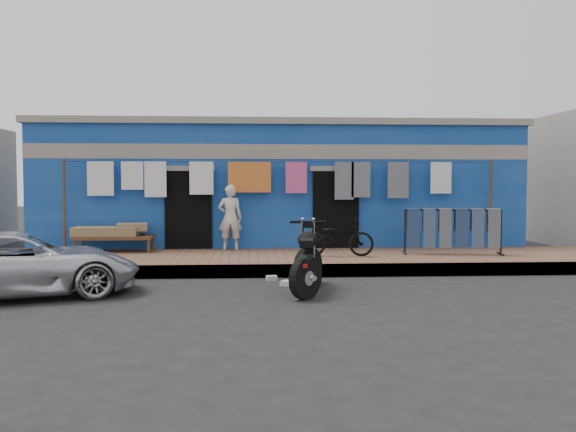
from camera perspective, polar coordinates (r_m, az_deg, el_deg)
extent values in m
plane|color=black|center=(10.16, 0.70, -7.08)|extent=(80.00, 80.00, 0.00)
cube|color=brown|center=(13.10, -0.27, -4.25)|extent=(28.00, 3.00, 0.25)
cube|color=gray|center=(11.67, 0.14, -5.15)|extent=(28.00, 0.10, 0.25)
cube|color=#103F9A|center=(16.99, -1.04, 2.40)|extent=(12.00, 5.00, 3.20)
cube|color=#9E9384|center=(14.58, -0.63, 6.03)|extent=(12.00, 0.14, 0.35)
cube|color=#9E9384|center=(17.06, -1.05, 8.05)|extent=(12.20, 5.20, 0.16)
cube|color=black|center=(14.55, -9.29, 0.09)|extent=(1.10, 0.10, 2.10)
cube|color=black|center=(14.62, 4.49, 0.13)|extent=(1.10, 0.10, 2.10)
cylinder|color=brown|center=(14.86, -20.20, 0.97)|extent=(0.06, 0.06, 2.10)
cylinder|color=brown|center=(15.35, 18.43, 1.06)|extent=(0.06, 0.06, 2.10)
cylinder|color=black|center=(14.26, -0.56, 5.09)|extent=(10.00, 0.01, 0.01)
cube|color=silver|center=(14.64, -17.15, 3.37)|extent=(0.60, 0.02, 0.79)
cube|color=silver|center=(14.48, -14.37, 3.69)|extent=(0.50, 0.02, 0.65)
cube|color=silver|center=(14.39, -12.30, 3.37)|extent=(0.50, 0.02, 0.82)
cube|color=silver|center=(14.27, -8.11, 3.53)|extent=(0.55, 0.02, 0.76)
cube|color=#CC4C26|center=(14.23, -3.63, 3.66)|extent=(1.00, 0.02, 0.71)
cube|color=#CE4C86|center=(14.27, 0.78, 3.62)|extent=(0.50, 0.02, 0.73)
cube|color=slate|center=(14.40, 5.28, 3.30)|extent=(0.45, 0.02, 0.88)
cube|color=slate|center=(14.46, 6.83, 3.40)|extent=(0.45, 0.02, 0.83)
cube|color=slate|center=(14.65, 10.27, 3.32)|extent=(0.50, 0.02, 0.85)
cube|color=silver|center=(14.93, 14.12, 3.48)|extent=(0.50, 0.02, 0.74)
imported|color=silver|center=(10.51, -23.98, -4.06)|extent=(4.16, 2.97, 1.07)
imported|color=beige|center=(14.21, -5.43, -0.13)|extent=(0.55, 0.37, 1.51)
imported|color=black|center=(12.93, 4.64, -1.60)|extent=(1.56, 0.64, 0.99)
cube|color=silver|center=(11.32, -1.54, -5.82)|extent=(0.21, 0.18, 0.09)
cube|color=silver|center=(11.30, 1.70, -5.85)|extent=(0.15, 0.19, 0.08)
cube|color=silver|center=(10.75, -0.14, -6.29)|extent=(0.25, 0.27, 0.08)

